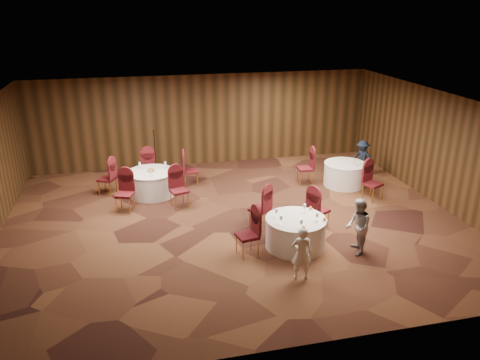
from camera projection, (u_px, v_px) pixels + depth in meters
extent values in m
plane|color=black|center=(234.00, 221.00, 12.55)|extent=(12.00, 12.00, 0.00)
plane|color=silver|center=(234.00, 103.00, 11.41)|extent=(12.00, 12.00, 0.00)
plane|color=black|center=(204.00, 120.00, 16.53)|extent=(12.00, 0.00, 12.00)
plane|color=black|center=(302.00, 265.00, 7.43)|extent=(12.00, 0.00, 12.00)
plane|color=black|center=(440.00, 149.00, 13.26)|extent=(0.00, 10.00, 10.00)
cylinder|color=silver|center=(295.00, 233.00, 11.15)|extent=(1.41, 1.41, 0.72)
cylinder|color=silver|center=(296.00, 219.00, 11.02)|extent=(1.44, 1.44, 0.03)
cylinder|color=silver|center=(152.00, 183.00, 14.20)|extent=(1.43, 1.43, 0.72)
cylinder|color=silver|center=(151.00, 172.00, 14.07)|extent=(1.46, 1.46, 0.03)
cylinder|color=silver|center=(344.00, 174.00, 14.92)|extent=(1.29, 1.29, 0.72)
cylinder|color=silver|center=(345.00, 164.00, 14.79)|extent=(1.32, 1.32, 0.03)
cylinder|color=silver|center=(317.00, 221.00, 10.88)|extent=(0.06, 0.06, 0.01)
cylinder|color=silver|center=(317.00, 219.00, 10.86)|extent=(0.01, 0.01, 0.11)
cone|color=silver|center=(317.00, 215.00, 10.82)|extent=(0.08, 0.08, 0.10)
cylinder|color=silver|center=(301.00, 228.00, 10.56)|extent=(0.06, 0.06, 0.01)
cylinder|color=silver|center=(301.00, 226.00, 10.53)|extent=(0.01, 0.01, 0.11)
cone|color=silver|center=(301.00, 221.00, 10.50)|extent=(0.08, 0.08, 0.10)
cylinder|color=silver|center=(276.00, 217.00, 11.10)|extent=(0.06, 0.06, 0.01)
cylinder|color=silver|center=(276.00, 215.00, 11.08)|extent=(0.01, 0.01, 0.11)
cone|color=silver|center=(276.00, 210.00, 11.04)|extent=(0.08, 0.08, 0.10)
cylinder|color=silver|center=(305.00, 212.00, 11.34)|extent=(0.06, 0.06, 0.01)
cylinder|color=silver|center=(305.00, 210.00, 11.32)|extent=(0.01, 0.01, 0.11)
cone|color=silver|center=(305.00, 206.00, 11.28)|extent=(0.08, 0.08, 0.10)
cylinder|color=silver|center=(281.00, 224.00, 10.75)|extent=(0.06, 0.06, 0.01)
cylinder|color=silver|center=(281.00, 221.00, 10.73)|extent=(0.01, 0.01, 0.11)
cone|color=silver|center=(281.00, 217.00, 10.69)|extent=(0.08, 0.08, 0.10)
cylinder|color=white|center=(303.00, 229.00, 10.48)|extent=(0.15, 0.15, 0.01)
sphere|color=#9E6B33|center=(303.00, 228.00, 10.46)|extent=(0.08, 0.08, 0.08)
cylinder|color=white|center=(324.00, 221.00, 10.90)|extent=(0.15, 0.15, 0.01)
sphere|color=#9E6B33|center=(325.00, 219.00, 10.88)|extent=(0.08, 0.08, 0.08)
cylinder|color=white|center=(310.00, 209.00, 11.49)|extent=(0.15, 0.15, 0.01)
sphere|color=#9E6B33|center=(311.00, 208.00, 11.47)|extent=(0.08, 0.08, 0.08)
cylinder|color=silver|center=(166.00, 168.00, 14.32)|extent=(0.06, 0.06, 0.01)
cylinder|color=silver|center=(165.00, 167.00, 14.30)|extent=(0.01, 0.01, 0.11)
cone|color=silver|center=(165.00, 163.00, 14.26)|extent=(0.08, 0.08, 0.10)
cylinder|color=silver|center=(140.00, 169.00, 14.27)|extent=(0.06, 0.06, 0.01)
cylinder|color=silver|center=(140.00, 167.00, 14.25)|extent=(0.01, 0.01, 0.11)
cone|color=silver|center=(140.00, 164.00, 14.22)|extent=(0.08, 0.08, 0.10)
cylinder|color=silver|center=(151.00, 177.00, 13.65)|extent=(0.06, 0.06, 0.01)
cylinder|color=silver|center=(151.00, 175.00, 13.63)|extent=(0.01, 0.01, 0.11)
cone|color=silver|center=(150.00, 171.00, 13.59)|extent=(0.08, 0.08, 0.10)
cylinder|color=olive|center=(151.00, 171.00, 14.05)|extent=(0.22, 0.22, 0.06)
sphere|color=#9E6B33|center=(150.00, 169.00, 14.04)|extent=(0.07, 0.07, 0.07)
sphere|color=#9E6B33|center=(152.00, 169.00, 14.02)|extent=(0.07, 0.07, 0.07)
cylinder|color=silver|center=(354.00, 165.00, 14.63)|extent=(0.06, 0.06, 0.01)
cylinder|color=silver|center=(354.00, 163.00, 14.61)|extent=(0.01, 0.01, 0.11)
cone|color=silver|center=(354.00, 160.00, 14.57)|extent=(0.08, 0.08, 0.10)
cylinder|color=black|center=(157.00, 179.00, 15.53)|extent=(0.24, 0.24, 0.02)
cylinder|color=black|center=(155.00, 155.00, 15.23)|extent=(0.02, 0.02, 1.66)
cylinder|color=black|center=(154.00, 131.00, 14.98)|extent=(0.04, 0.12, 0.04)
imported|color=silver|center=(302.00, 253.00, 9.78)|extent=(0.48, 0.37, 1.19)
imported|color=#A6A5AA|center=(358.00, 227.00, 10.76)|extent=(0.65, 0.76, 1.35)
imported|color=black|center=(362.00, 158.00, 15.77)|extent=(0.76, 0.89, 1.20)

